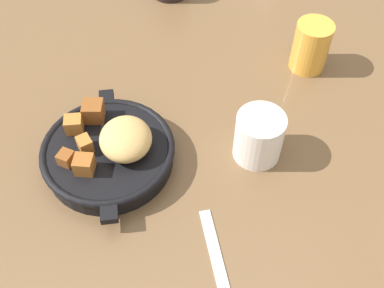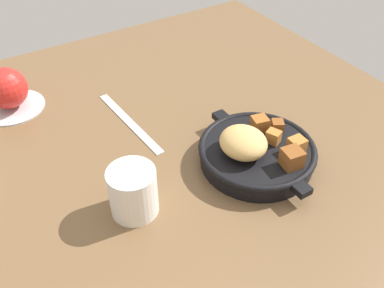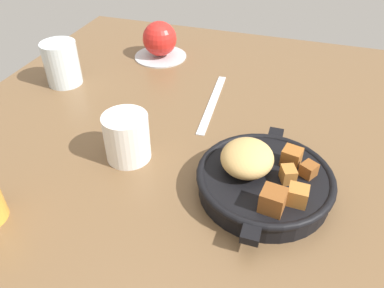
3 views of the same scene
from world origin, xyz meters
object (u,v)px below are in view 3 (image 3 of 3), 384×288
Objects in this scene: water_glass_tall at (62,63)px; red_apple at (160,39)px; cast_iron_skillet at (263,178)px; ceramic_mug_white at (127,137)px; butter_knife at (212,102)px.

red_apple is at bearing -38.54° from water_glass_tall.
cast_iron_skillet is 2.96× the size of red_apple.
water_glass_tall is (19.12, 24.64, 0.63)cm from ceramic_mug_white.
cast_iron_skillet is at bearing -152.03° from butter_knife.
cast_iron_skillet is 2.63× the size of water_glass_tall.
water_glass_tall is at bearing 141.46° from red_apple.
red_apple reaches higher than cast_iron_skillet.
ceramic_mug_white is 0.86× the size of water_glass_tall.
red_apple is 25.64cm from butter_knife.
red_apple is 24.32cm from water_glass_tall.
butter_knife is 2.44× the size of water_glass_tall.
cast_iron_skillet is 1.08× the size of butter_knife.
water_glass_tall is at bearing 52.19° from ceramic_mug_white.
water_glass_tall is (-19.02, 15.15, -0.07)cm from red_apple.
butter_knife is (22.16, 13.84, -2.49)cm from cast_iron_skillet.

